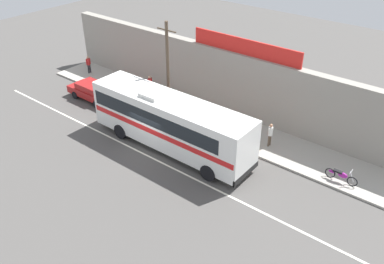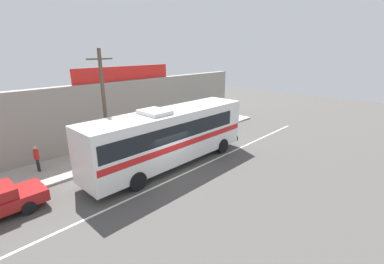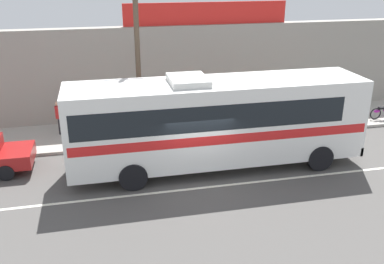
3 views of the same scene
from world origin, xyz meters
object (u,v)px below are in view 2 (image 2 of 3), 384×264
at_px(motorcycle_purple, 180,133).
at_px(pedestrian_far_left, 182,122).
at_px(utility_pole, 104,106).
at_px(motorcycle_green, 224,119).
at_px(pedestrian_by_curb, 37,157).
at_px(intercity_bus, 169,134).

distance_m(motorcycle_purple, pedestrian_far_left, 1.62).
distance_m(utility_pole, motorcycle_purple, 7.29).
bearing_deg(motorcycle_purple, motorcycle_green, 1.88).
distance_m(utility_pole, motorcycle_green, 13.18).
bearing_deg(motorcycle_purple, pedestrian_far_left, 39.55).
height_order(motorcycle_purple, pedestrian_far_left, pedestrian_far_left).
bearing_deg(pedestrian_far_left, utility_pole, -171.75).
relative_size(motorcycle_purple, pedestrian_by_curb, 1.19).
height_order(utility_pole, motorcycle_green, utility_pole).
bearing_deg(motorcycle_purple, pedestrian_by_curb, 170.49).
bearing_deg(motorcycle_purple, intercity_bus, -141.86).
relative_size(motorcycle_green, pedestrian_far_left, 1.17).
bearing_deg(pedestrian_far_left, motorcycle_purple, -140.45).
bearing_deg(intercity_bus, pedestrian_by_curb, 142.73).
distance_m(motorcycle_green, pedestrian_by_curb, 16.50).
xyz_separation_m(utility_pole, pedestrian_by_curb, (-3.65, 1.85, -2.75)).
relative_size(motorcycle_green, pedestrian_by_curb, 1.19).
bearing_deg(utility_pole, intercity_bus, -48.13).
distance_m(motorcycle_green, pedestrian_far_left, 5.15).
distance_m(intercity_bus, pedestrian_by_curb, 7.95).
relative_size(intercity_bus, pedestrian_by_curb, 7.19).
relative_size(intercity_bus, motorcycle_green, 6.03).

